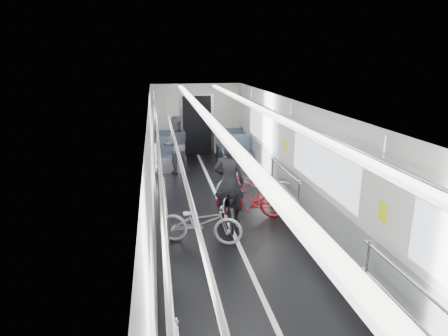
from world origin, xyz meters
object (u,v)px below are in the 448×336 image
object	(u,v)px
bike_left_far	(201,222)
bike_right_mid	(256,186)
bike_right_far	(251,196)
person_seated	(176,145)
person_standing	(229,182)
bike_aisle	(230,204)

from	to	relation	value
bike_left_far	bike_right_mid	xyz separation A→B (m)	(1.45, 1.63, 0.08)
bike_left_far	bike_right_far	xyz separation A→B (m)	(1.19, 1.03, 0.05)
bike_right_mid	bike_right_far	distance (m)	0.65
person_seated	person_standing	bearing A→B (deg)	96.65
bike_aisle	person_standing	world-z (taller)	person_standing
bike_right_mid	bike_right_far	bearing A→B (deg)	-3.49
bike_right_far	person_standing	size ratio (longest dim) A/B	0.88
bike_left_far	bike_right_mid	size ratio (longest dim) A/B	0.83
bike_left_far	person_standing	size ratio (longest dim) A/B	0.90
bike_right_far	bike_aisle	xyz separation A→B (m)	(-0.50, -0.28, -0.03)
bike_left_far	bike_right_far	world-z (taller)	bike_right_far
bike_right_far	person_standing	bearing A→B (deg)	-53.82
bike_right_far	person_standing	xyz separation A→B (m)	(-0.51, -0.18, 0.40)
bike_left_far	bike_right_mid	distance (m)	2.18
bike_left_far	bike_right_mid	bearing A→B (deg)	-22.97
bike_right_mid	bike_left_far	bearing A→B (deg)	-21.95
bike_right_far	bike_aisle	bearing A→B (deg)	-44.00
bike_left_far	bike_right_far	distance (m)	1.58
bike_right_mid	bike_aisle	bearing A→B (deg)	-20.97
bike_right_far	bike_aisle	world-z (taller)	bike_right_far
bike_aisle	person_standing	bearing A→B (deg)	103.03
bike_right_mid	person_seated	distance (m)	3.43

